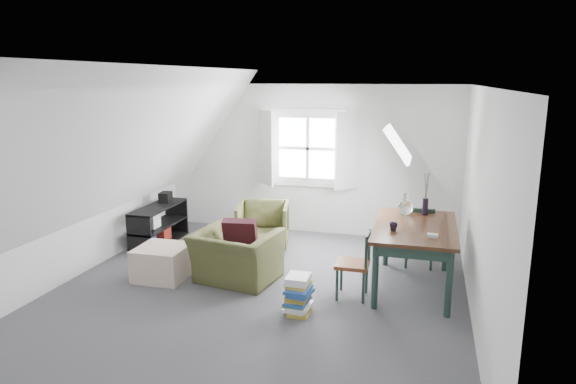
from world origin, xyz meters
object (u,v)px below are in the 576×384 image
(armchair_near, at_px, (237,280))
(media_shelf, at_px, (158,227))
(dining_table, at_px, (415,234))
(ottoman, at_px, (163,262))
(dining_chair_far, at_px, (420,235))
(armchair_far, at_px, (263,248))
(dining_chair_near, at_px, (355,263))
(magazine_stack, at_px, (298,295))

(armchair_near, xyz_separation_m, media_shelf, (-1.75, 1.08, 0.28))
(dining_table, height_order, media_shelf, dining_table)
(ottoman, xyz_separation_m, media_shelf, (-0.77, 1.25, 0.07))
(ottoman, relative_size, dining_table, 0.39)
(dining_chair_far, xyz_separation_m, media_shelf, (-4.03, -0.10, -0.18))
(armchair_far, bearing_deg, dining_chair_far, -16.65)
(dining_chair_near, height_order, magazine_stack, dining_chair_near)
(magazine_stack, bearing_deg, ottoman, 164.67)
(dining_chair_far, bearing_deg, ottoman, 20.05)
(armchair_near, height_order, dining_chair_far, dining_chair_far)
(ottoman, bearing_deg, dining_table, 9.58)
(dining_chair_near, bearing_deg, dining_table, 145.28)
(ottoman, distance_m, dining_chair_near, 2.55)
(armchair_near, height_order, magazine_stack, magazine_stack)
(armchair_near, xyz_separation_m, ottoman, (-0.98, -0.17, 0.21))
(media_shelf, bearing_deg, magazine_stack, -29.10)
(armchair_far, bearing_deg, magazine_stack, -74.42)
(media_shelf, bearing_deg, armchair_near, -27.81)
(ottoman, relative_size, dining_chair_near, 0.78)
(armchair_near, relative_size, armchair_far, 1.29)
(ottoman, xyz_separation_m, dining_table, (3.20, 0.54, 0.50))
(armchair_near, height_order, armchair_far, armchair_far)
(armchair_near, relative_size, dining_table, 0.63)
(armchair_far, relative_size, dining_chair_far, 0.90)
(dining_chair_far, bearing_deg, media_shelf, -1.08)
(dining_table, bearing_deg, media_shelf, 172.57)
(armchair_near, distance_m, armchair_far, 1.36)
(dining_chair_near, height_order, media_shelf, dining_chair_near)
(ottoman, bearing_deg, media_shelf, 121.73)
(dining_table, xyz_separation_m, magazine_stack, (-1.21, -1.09, -0.49))
(media_shelf, bearing_deg, ottoman, -54.35)
(ottoman, height_order, dining_chair_far, dining_chair_far)
(armchair_near, bearing_deg, magazine_stack, 154.15)
(armchair_far, height_order, dining_chair_near, dining_chair_near)
(ottoman, xyz_separation_m, dining_chair_far, (3.25, 1.35, 0.24))
(dining_table, bearing_deg, ottoman, -167.71)
(armchair_far, xyz_separation_m, dining_table, (2.31, -0.98, 0.71))
(armchair_near, distance_m, dining_chair_near, 1.62)
(armchair_near, bearing_deg, media_shelf, -22.41)
(dining_table, xyz_separation_m, dining_chair_near, (-0.67, -0.48, -0.28))
(dining_table, distance_m, magazine_stack, 1.70)
(media_shelf, height_order, magazine_stack, media_shelf)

